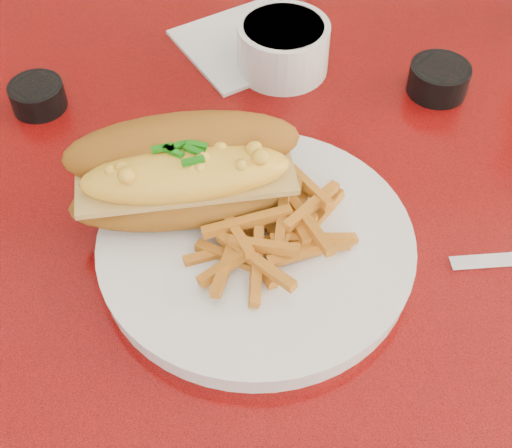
{
  "coord_description": "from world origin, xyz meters",
  "views": [
    {
      "loc": [
        -0.01,
        -0.47,
        1.26
      ],
      "look_at": [
        0.0,
        -0.08,
        0.81
      ],
      "focal_mm": 50.0,
      "sensor_mm": 36.0,
      "label": 1
    }
  ],
  "objects_px": {
    "mac_hoagie": "(185,172)",
    "gravy_ramekin": "(283,46)",
    "sauce_cup_right": "(439,78)",
    "sauce_cup_left": "(37,95)",
    "fork": "(260,172)",
    "diner_table": "(249,284)",
    "dinner_plate": "(256,246)",
    "booth_bench_far": "(238,71)"
  },
  "relations": [
    {
      "from": "mac_hoagie",
      "to": "gravy_ramekin",
      "type": "xyz_separation_m",
      "value": [
        0.1,
        0.22,
        -0.03
      ]
    },
    {
      "from": "sauce_cup_right",
      "to": "mac_hoagie",
      "type": "bearing_deg",
      "value": -147.01
    },
    {
      "from": "sauce_cup_left",
      "to": "sauce_cup_right",
      "type": "distance_m",
      "value": 0.42
    },
    {
      "from": "fork",
      "to": "sauce_cup_right",
      "type": "distance_m",
      "value": 0.24
    },
    {
      "from": "diner_table",
      "to": "fork",
      "type": "distance_m",
      "value": 0.18
    },
    {
      "from": "diner_table",
      "to": "fork",
      "type": "relative_size",
      "value": 8.98
    },
    {
      "from": "mac_hoagie",
      "to": "sauce_cup_right",
      "type": "relative_size",
      "value": 2.56
    },
    {
      "from": "mac_hoagie",
      "to": "dinner_plate",
      "type": "bearing_deg",
      "value": -44.17
    },
    {
      "from": "mac_hoagie",
      "to": "sauce_cup_right",
      "type": "bearing_deg",
      "value": 26.43
    },
    {
      "from": "dinner_plate",
      "to": "mac_hoagie",
      "type": "distance_m",
      "value": 0.09
    },
    {
      "from": "gravy_ramekin",
      "to": "sauce_cup_right",
      "type": "bearing_deg",
      "value": -15.79
    },
    {
      "from": "dinner_plate",
      "to": "mac_hoagie",
      "type": "relative_size",
      "value": 1.5
    },
    {
      "from": "booth_bench_far",
      "to": "mac_hoagie",
      "type": "distance_m",
      "value": 1.01
    },
    {
      "from": "gravy_ramekin",
      "to": "sauce_cup_right",
      "type": "distance_m",
      "value": 0.17
    },
    {
      "from": "sauce_cup_left",
      "to": "sauce_cup_right",
      "type": "relative_size",
      "value": 0.89
    },
    {
      "from": "dinner_plate",
      "to": "booth_bench_far",
      "type": "bearing_deg",
      "value": 90.32
    },
    {
      "from": "diner_table",
      "to": "sauce_cup_left",
      "type": "relative_size",
      "value": 16.47
    },
    {
      "from": "sauce_cup_right",
      "to": "diner_table",
      "type": "bearing_deg",
      "value": -147.37
    },
    {
      "from": "booth_bench_far",
      "to": "dinner_plate",
      "type": "distance_m",
      "value": 1.02
    },
    {
      "from": "diner_table",
      "to": "booth_bench_far",
      "type": "xyz_separation_m",
      "value": [
        0.0,
        0.81,
        -0.32
      ]
    },
    {
      "from": "dinner_plate",
      "to": "fork",
      "type": "xyz_separation_m",
      "value": [
        0.01,
        0.08,
        0.01
      ]
    },
    {
      "from": "mac_hoagie",
      "to": "booth_bench_far",
      "type": "bearing_deg",
      "value": 79.79
    },
    {
      "from": "mac_hoagie",
      "to": "fork",
      "type": "distance_m",
      "value": 0.08
    },
    {
      "from": "booth_bench_far",
      "to": "fork",
      "type": "height_order",
      "value": "booth_bench_far"
    },
    {
      "from": "dinner_plate",
      "to": "sauce_cup_right",
      "type": "xyz_separation_m",
      "value": [
        0.2,
        0.22,
        0.01
      ]
    },
    {
      "from": "diner_table",
      "to": "gravy_ramekin",
      "type": "height_order",
      "value": "gravy_ramekin"
    },
    {
      "from": "sauce_cup_left",
      "to": "sauce_cup_right",
      "type": "xyz_separation_m",
      "value": [
        0.42,
        0.01,
        0.0
      ]
    },
    {
      "from": "mac_hoagie",
      "to": "sauce_cup_right",
      "type": "height_order",
      "value": "mac_hoagie"
    },
    {
      "from": "diner_table",
      "to": "gravy_ramekin",
      "type": "relative_size",
      "value": 9.45
    },
    {
      "from": "diner_table",
      "to": "sauce_cup_right",
      "type": "relative_size",
      "value": 14.58
    },
    {
      "from": "fork",
      "to": "gravy_ramekin",
      "type": "xyz_separation_m",
      "value": [
        0.03,
        0.18,
        0.01
      ]
    },
    {
      "from": "dinner_plate",
      "to": "sauce_cup_left",
      "type": "bearing_deg",
      "value": 136.88
    },
    {
      "from": "mac_hoagie",
      "to": "sauce_cup_right",
      "type": "distance_m",
      "value": 0.32
    },
    {
      "from": "booth_bench_far",
      "to": "gravy_ramekin",
      "type": "relative_size",
      "value": 9.22
    },
    {
      "from": "dinner_plate",
      "to": "diner_table",
      "type": "bearing_deg",
      "value": 93.43
    },
    {
      "from": "booth_bench_far",
      "to": "sauce_cup_left",
      "type": "height_order",
      "value": "booth_bench_far"
    },
    {
      "from": "diner_table",
      "to": "sauce_cup_right",
      "type": "height_order",
      "value": "sauce_cup_right"
    },
    {
      "from": "diner_table",
      "to": "gravy_ramekin",
      "type": "xyz_separation_m",
      "value": [
        0.04,
        0.18,
        0.19
      ]
    },
    {
      "from": "booth_bench_far",
      "to": "mac_hoagie",
      "type": "xyz_separation_m",
      "value": [
        -0.05,
        -0.85,
        0.54
      ]
    },
    {
      "from": "mac_hoagie",
      "to": "sauce_cup_left",
      "type": "bearing_deg",
      "value": 128.51
    },
    {
      "from": "diner_table",
      "to": "fork",
      "type": "height_order",
      "value": "fork"
    },
    {
      "from": "dinner_plate",
      "to": "fork",
      "type": "height_order",
      "value": "same"
    }
  ]
}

